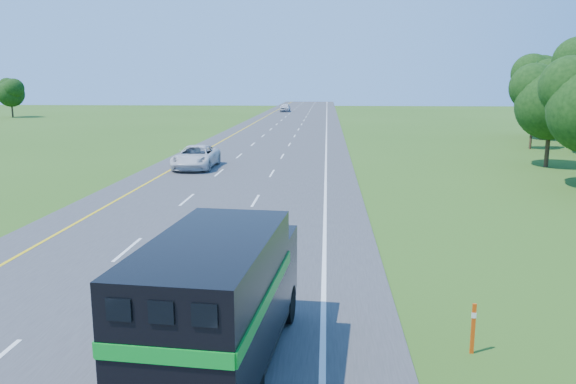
% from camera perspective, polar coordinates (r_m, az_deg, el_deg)
% --- Properties ---
extents(road, '(15.00, 260.00, 0.04)m').
position_cam_1_polar(road, '(50.33, -2.39, 4.09)').
color(road, '#38383A').
rests_on(road, ground).
extents(lane_markings, '(11.15, 260.00, 0.01)m').
position_cam_1_polar(lane_markings, '(50.33, -2.39, 4.12)').
color(lane_markings, yellow).
rests_on(lane_markings, road).
extents(horse_truck, '(2.82, 7.32, 3.17)m').
position_cam_1_polar(horse_truck, '(11.90, -6.85, -10.86)').
color(horse_truck, black).
rests_on(horse_truck, road).
extents(white_suv, '(2.70, 5.84, 1.62)m').
position_cam_1_polar(white_suv, '(41.11, -9.33, 3.54)').
color(white_suv, silver).
rests_on(white_suv, road).
extents(far_car, '(2.06, 5.03, 1.71)m').
position_cam_1_polar(far_car, '(118.64, -0.30, 8.58)').
color(far_car, silver).
rests_on(far_car, road).
extents(delineator, '(0.10, 0.06, 1.22)m').
position_cam_1_polar(delineator, '(13.90, 18.29, -12.89)').
color(delineator, '#E4430C').
rests_on(delineator, ground).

